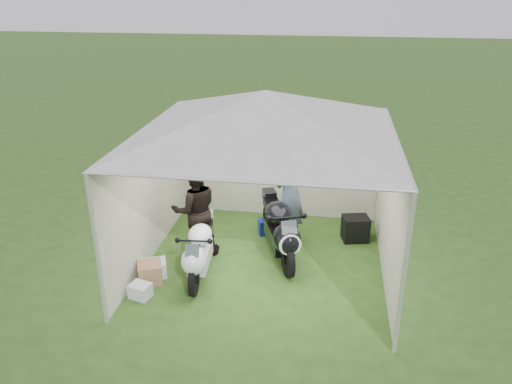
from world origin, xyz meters
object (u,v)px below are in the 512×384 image
equipment_box (355,228)px  person_blue_jacket (290,193)px  crate_1 (150,272)px  paddock_stand (269,226)px  canopy_tent (266,117)px  crate_2 (140,291)px  crate_0 (154,268)px  motorcycle_white (199,250)px  person_dark_jacket (195,210)px  motorcycle_black (280,229)px

equipment_box → person_blue_jacket: bearing=-166.4°
person_blue_jacket → crate_1: bearing=-27.9°
paddock_stand → crate_1: (-1.68, -1.97, 0.02)m
paddock_stand → person_blue_jacket: bearing=-36.4°
canopy_tent → equipment_box: bearing=33.8°
crate_2 → equipment_box: bearing=35.9°
canopy_tent → equipment_box: size_ratio=12.02×
person_blue_jacket → crate_0: person_blue_jacket is taller
motorcycle_white → person_blue_jacket: person_blue_jacket is taller
canopy_tent → motorcycle_white: 2.39m
person_dark_jacket → person_blue_jacket: (1.59, 0.64, 0.15)m
canopy_tent → person_dark_jacket: size_ratio=3.32×
motorcycle_white → crate_1: (-0.76, -0.29, -0.32)m
motorcycle_black → crate_0: motorcycle_black is taller
motorcycle_white → equipment_box: motorcycle_white is taller
canopy_tent → person_blue_jacket: size_ratio=2.82×
motorcycle_white → person_blue_jacket: bearing=40.9°
person_blue_jacket → crate_1: person_blue_jacket is taller
motorcycle_white → crate_2: size_ratio=5.74×
person_dark_jacket → crate_1: size_ratio=4.57×
crate_0 → crate_2: 0.62m
canopy_tent → crate_0: (-1.75, -0.73, -2.44)m
canopy_tent → crate_2: (-1.75, -1.35, -2.46)m
person_blue_jacket → crate_0: bearing=-31.0°
paddock_stand → person_dark_jacket: size_ratio=0.23×
motorcycle_black → canopy_tent: bearing=-161.3°
motorcycle_black → crate_1: motorcycle_black is taller
person_dark_jacket → crate_1: (-0.51, -1.02, -0.69)m
canopy_tent → equipment_box: (1.57, 1.05, -2.34)m
canopy_tent → motorcycle_black: bearing=38.0°
person_dark_jacket → crate_2: (-0.51, -1.46, -0.74)m
canopy_tent → paddock_stand: canopy_tent is taller
person_blue_jacket → person_dark_jacket: bearing=-44.2°
canopy_tent → paddock_stand: size_ratio=14.55×
crate_1 → crate_2: crate_1 is taller
paddock_stand → person_blue_jacket: person_blue_jacket is taller
equipment_box → crate_1: size_ratio=1.26×
motorcycle_white → crate_0: size_ratio=4.41×
motorcycle_white → paddock_stand: motorcycle_white is taller
motorcycle_white → canopy_tent: bearing=27.1°
paddock_stand → motorcycle_white: bearing=-118.8°
motorcycle_white → crate_0: 0.84m
canopy_tent → person_dark_jacket: canopy_tent is taller
motorcycle_white → motorcycle_black: (1.23, 0.80, 0.07)m
canopy_tent → person_blue_jacket: 1.78m
person_blue_jacket → crate_2: 3.10m
person_blue_jacket → equipment_box: person_blue_jacket is taller
motorcycle_white → person_dark_jacket: 0.85m
person_blue_jacket → crate_2: (-2.10, -2.10, -0.89)m
motorcycle_black → person_dark_jacket: size_ratio=1.15×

